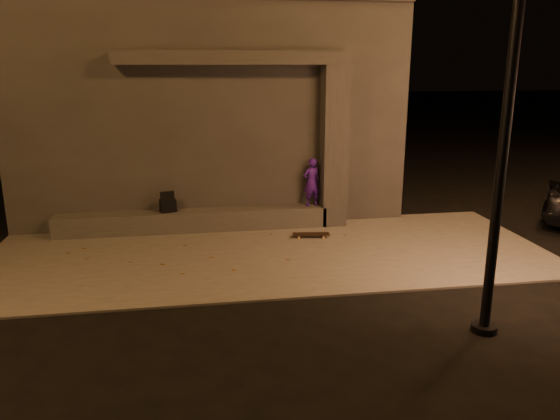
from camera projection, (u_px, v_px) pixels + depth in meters
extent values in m
plane|color=black|center=(288.00, 295.00, 8.95)|extent=(120.00, 120.00, 0.00)
cube|color=#69645C|center=(271.00, 253.00, 10.85)|extent=(11.00, 4.40, 0.04)
cube|color=#3C3836|center=(208.00, 105.00, 14.30)|extent=(9.00, 5.00, 5.20)
cube|color=#4A4843|center=(193.00, 220.00, 12.22)|extent=(6.00, 0.55, 0.45)
cube|color=#3C3836|center=(334.00, 147.00, 12.30)|extent=(0.55, 0.55, 3.60)
cube|color=#3C3836|center=(234.00, 58.00, 11.50)|extent=(5.00, 0.70, 0.28)
imported|color=#421690|center=(312.00, 182.00, 12.43)|extent=(0.46, 0.36, 1.11)
cube|color=black|center=(168.00, 206.00, 12.04)|extent=(0.39, 0.30, 0.28)
cube|color=black|center=(167.00, 195.00, 11.98)|extent=(0.30, 0.11, 0.20)
cube|color=black|center=(311.00, 234.00, 11.73)|extent=(0.81, 0.30, 0.02)
cylinder|color=tan|center=(323.00, 235.00, 11.83)|extent=(0.06, 0.04, 0.05)
cylinder|color=tan|center=(324.00, 237.00, 11.68)|extent=(0.06, 0.04, 0.05)
cylinder|color=tan|center=(298.00, 235.00, 11.81)|extent=(0.06, 0.04, 0.05)
cylinder|color=tan|center=(299.00, 238.00, 11.66)|extent=(0.06, 0.04, 0.05)
cube|color=#99999E|center=(323.00, 235.00, 11.74)|extent=(0.07, 0.17, 0.02)
cube|color=#99999E|center=(299.00, 235.00, 11.72)|extent=(0.07, 0.17, 0.02)
cylinder|color=black|center=(509.00, 99.00, 6.90)|extent=(0.14, 0.14, 6.48)
cylinder|color=black|center=(484.00, 328.00, 7.74)|extent=(0.36, 0.36, 0.10)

